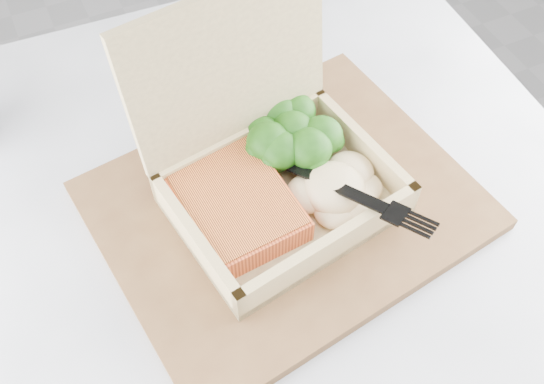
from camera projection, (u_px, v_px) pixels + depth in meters
name	position (u px, v px, depth m)	size (l,w,h in m)	color
cafe_table	(258.00, 296.00, 0.78)	(0.79, 0.79, 0.71)	black
serving_tray	(285.00, 205.00, 0.63)	(0.37, 0.30, 0.02)	brown
takeout_container	(266.00, 157.00, 0.60)	(0.24, 0.22, 0.20)	tan
salmon_fillet	(234.00, 203.00, 0.60)	(0.10, 0.13, 0.03)	orange
broccoli_pile	(292.00, 136.00, 0.64)	(0.11, 0.11, 0.04)	#236516
mashed_potatoes	(334.00, 188.00, 0.60)	(0.10, 0.09, 0.04)	tan
plastic_fork	(314.00, 174.00, 0.59)	(0.10, 0.16, 0.02)	black
receipt	(231.00, 74.00, 0.76)	(0.07, 0.13, 0.00)	white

